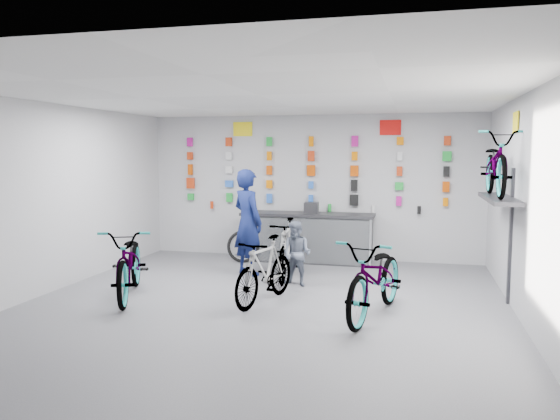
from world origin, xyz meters
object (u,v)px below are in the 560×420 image
(bike_left, at_px, (130,262))
(bike_right, at_px, (376,277))
(counter, at_px, (307,238))
(clerk, at_px, (248,222))
(bike_center, at_px, (265,270))
(bike_service, at_px, (287,249))
(customer, at_px, (297,254))

(bike_left, bearing_deg, bike_right, -23.46)
(counter, height_order, clerk, clerk)
(bike_center, distance_m, clerk, 2.02)
(counter, distance_m, bike_center, 3.18)
(clerk, bearing_deg, bike_center, 151.05)
(bike_right, xyz_separation_m, bike_service, (-1.67, 1.89, -0.02))
(bike_center, xyz_separation_m, bike_service, (-0.02, 1.58, 0.04))
(bike_center, bearing_deg, clerk, 128.79)
(counter, distance_m, bike_left, 3.97)
(bike_center, height_order, bike_right, bike_right)
(clerk, xyz_separation_m, customer, (1.05, -0.63, -0.42))
(counter, distance_m, customer, 2.04)
(bike_left, distance_m, clerk, 2.38)
(counter, bearing_deg, bike_right, -64.95)
(bike_right, height_order, customer, bike_right)
(counter, relative_size, bike_service, 1.53)
(bike_left, bearing_deg, clerk, 35.64)
(bike_left, bearing_deg, bike_center, -16.47)
(bike_left, distance_m, bike_service, 2.71)
(bike_center, height_order, bike_service, bike_service)
(bike_right, xyz_separation_m, customer, (-1.41, 1.46, -0.01))
(clerk, bearing_deg, bike_left, 93.69)
(customer, bearing_deg, clerk, 164.38)
(counter, xyz_separation_m, bike_left, (-2.10, -3.36, 0.06))
(counter, height_order, bike_right, bike_right)
(bike_center, relative_size, customer, 1.52)
(customer, bearing_deg, bike_right, -30.49)
(bike_service, bearing_deg, clerk, 160.69)
(bike_center, bearing_deg, bike_right, 3.60)
(bike_right, xyz_separation_m, clerk, (-2.46, 2.10, 0.41))
(clerk, bearing_deg, counter, -84.22)
(counter, height_order, bike_left, bike_left)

